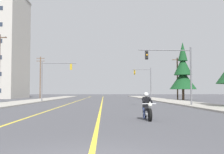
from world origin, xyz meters
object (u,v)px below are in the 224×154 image
object	(u,v)px
traffic_signal_near_right	(176,66)
traffic_signal_near_left	(52,75)
conifer_tree_right_verge_far	(183,73)
motorcycle_with_rider	(147,109)
traffic_signal_mid_right	(145,79)
utility_pole_left_far	(40,76)
utility_pole_right_far	(177,78)

from	to	relation	value
traffic_signal_near_right	traffic_signal_near_left	size ratio (longest dim) A/B	1.00
traffic_signal_near_right	conifer_tree_right_verge_far	world-z (taller)	conifer_tree_right_verge_far
motorcycle_with_rider	traffic_signal_mid_right	bearing A→B (deg)	81.95
traffic_signal_mid_right	utility_pole_left_far	distance (m)	26.17
conifer_tree_right_verge_far	utility_pole_left_far	bearing A→B (deg)	153.53
traffic_signal_mid_right	conifer_tree_right_verge_far	size ratio (longest dim) A/B	0.57
traffic_signal_near_right	traffic_signal_near_left	bearing A→B (deg)	137.45
traffic_signal_near_right	traffic_signal_mid_right	xyz separation A→B (m)	(0.52, 25.86, -0.12)
traffic_signal_mid_right	utility_pole_right_far	xyz separation A→B (m)	(6.22, -0.04, 0.25)
motorcycle_with_rider	traffic_signal_mid_right	world-z (taller)	traffic_signal_mid_right
motorcycle_with_rider	traffic_signal_near_right	world-z (taller)	traffic_signal_near_right
traffic_signal_near_right	traffic_signal_mid_right	world-z (taller)	same
traffic_signal_near_right	motorcycle_with_rider	bearing A→B (deg)	-109.50
traffic_signal_near_left	utility_pole_right_far	world-z (taller)	utility_pole_right_far
traffic_signal_near_left	conifer_tree_right_verge_far	distance (m)	24.54
motorcycle_with_rider	conifer_tree_right_verge_far	distance (m)	40.59
conifer_tree_right_verge_far	traffic_signal_near_left	bearing A→B (deg)	-157.13
motorcycle_with_rider	utility_pole_right_far	size ratio (longest dim) A/B	0.27
traffic_signal_near_left	conifer_tree_right_verge_far	world-z (taller)	conifer_tree_right_verge_far
traffic_signal_near_right	traffic_signal_near_left	world-z (taller)	same
motorcycle_with_rider	traffic_signal_near_left	bearing A→B (deg)	109.38
utility_pole_right_far	conifer_tree_right_verge_far	xyz separation A→B (m)	(0.49, -2.18, 0.70)
traffic_signal_near_left	utility_pole_right_far	bearing A→B (deg)	27.91
motorcycle_with_rider	traffic_signal_near_right	bearing A→B (deg)	70.50
traffic_signal_mid_right	utility_pole_left_far	world-z (taller)	utility_pole_left_far
utility_pole_right_far	utility_pole_left_far	xyz separation A→B (m)	(-29.15, 12.58, 0.97)
traffic_signal_near_right	utility_pole_right_far	distance (m)	26.68
traffic_signal_mid_right	motorcycle_with_rider	bearing A→B (deg)	-98.05
traffic_signal_mid_right	conifer_tree_right_verge_far	xyz separation A→B (m)	(6.71, -2.22, 0.94)
motorcycle_with_rider	conifer_tree_right_verge_far	world-z (taller)	conifer_tree_right_verge_far
traffic_signal_near_right	traffic_signal_mid_right	distance (m)	25.86
utility_pole_right_far	traffic_signal_near_right	bearing A→B (deg)	-104.62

